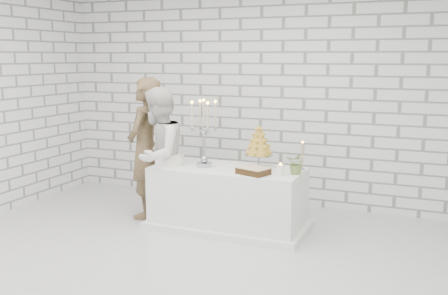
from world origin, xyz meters
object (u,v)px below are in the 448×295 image
candelabra (204,133)px  bride (159,156)px  groom (145,148)px  croquembouche (259,146)px  cake_table (228,198)px

candelabra → bride: bearing=-170.8°
groom → croquembouche: 1.51m
cake_table → bride: size_ratio=1.06×
groom → candelabra: size_ratio=2.20×
bride → croquembouche: bride is taller
cake_table → croquembouche: croquembouche is taller
bride → candelabra: bride is taller
croquembouche → bride: bearing=-166.6°
cake_table → bride: (-0.86, -0.15, 0.48)m
candelabra → croquembouche: candelabra is taller
groom → candelabra: groom is taller
cake_table → bride: bride is taller
candelabra → cake_table: bearing=11.2°
cake_table → bride: bearing=-170.1°
candelabra → croquembouche: 0.67m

